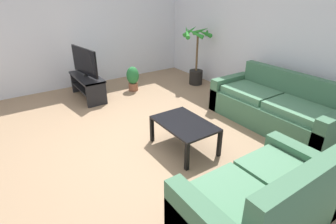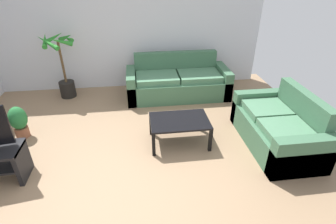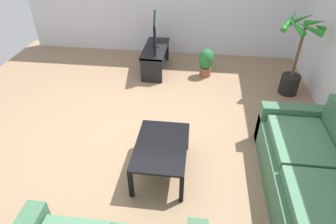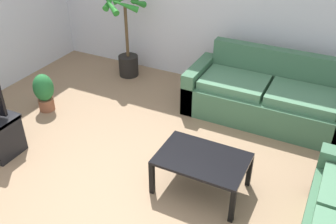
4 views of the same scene
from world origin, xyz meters
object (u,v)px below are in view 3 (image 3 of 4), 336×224
couch_main (316,182)px  potted_plant_small (206,62)px  tv (155,32)px  coffee_table (161,148)px  potted_palm (295,61)px  tv_stand (155,55)px

couch_main → potted_plant_small: bearing=-156.8°
tv → potted_plant_small: (0.13, 1.02, -0.50)m
coffee_table → tv: bearing=-169.6°
couch_main → potted_plant_small: (-2.89, -1.24, 0.01)m
couch_main → potted_palm: 2.46m
potted_palm → coffee_table: bearing=-42.8°
potted_palm → potted_plant_small: (-0.47, -1.49, -0.33)m
tv → coffee_table: size_ratio=1.05×
potted_plant_small → tv: bearing=-97.3°
potted_palm → couch_main: bearing=-6.0°
tv_stand → tv: tv is taller
potted_plant_small → coffee_table: bearing=-10.9°
tv → potted_plant_small: 1.14m
couch_main → tv: size_ratio=2.25×
couch_main → coffee_table: (-0.26, -1.75, 0.07)m
couch_main → tv_stand: bearing=-143.2°
coffee_table → potted_plant_small: size_ratio=1.65×
potted_palm → potted_plant_small: potted_palm is taller
tv_stand → tv: size_ratio=1.12×
coffee_table → couch_main: bearing=81.7°
tv_stand → potted_palm: potted_palm is taller
couch_main → potted_palm: size_ratio=1.56×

